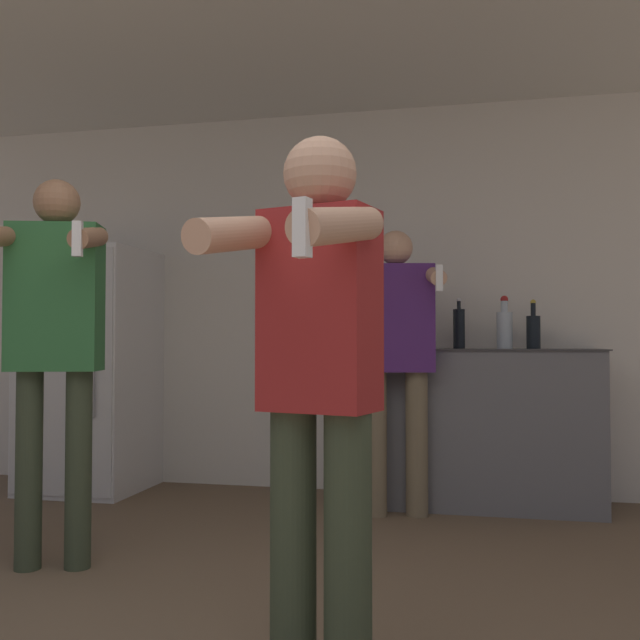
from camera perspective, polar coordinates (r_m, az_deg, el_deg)
wall_back at (r=4.79m, az=5.34°, el=1.65°), size 7.00×0.06×2.55m
refrigerator at (r=5.04m, az=-17.89°, el=-3.80°), size 0.73×0.75×1.61m
counter at (r=4.47m, az=13.71°, el=-8.33°), size 1.26×0.57×0.95m
bottle_green_wine at (r=4.47m, az=16.70°, el=-0.82°), size 0.08×0.08×0.30m
bottle_dark_rum at (r=4.46m, az=14.55°, el=-0.59°), size 0.09×0.09×0.32m
bottle_tall_gin at (r=4.46m, az=11.06°, el=-0.63°), size 0.07×0.07×0.31m
person_woman_foreground at (r=2.07m, az=-0.21°, el=-4.00°), size 0.49×0.58×1.59m
person_man_side at (r=3.34m, az=-20.46°, el=-0.70°), size 0.54×0.56×1.71m
person_spectator_back at (r=4.10m, az=6.11°, el=-2.11°), size 0.55×0.49×1.63m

